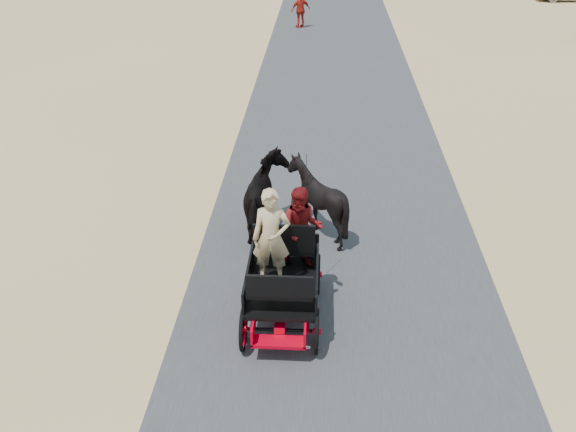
# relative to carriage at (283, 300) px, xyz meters

# --- Properties ---
(ground) EXTENTS (140.00, 140.00, 0.00)m
(ground) POSITION_rel_carriage_xyz_m (1.08, -0.39, -0.36)
(ground) COLOR tan
(road) EXTENTS (6.00, 140.00, 0.01)m
(road) POSITION_rel_carriage_xyz_m (1.08, -0.39, -0.35)
(road) COLOR #38383A
(road) RESTS_ON ground
(carriage) EXTENTS (1.30, 2.40, 0.72)m
(carriage) POSITION_rel_carriage_xyz_m (0.00, 0.00, 0.00)
(carriage) COLOR black
(carriage) RESTS_ON ground
(horse_left) EXTENTS (0.91, 2.01, 1.70)m
(horse_left) POSITION_rel_carriage_xyz_m (-0.55, 3.00, 0.49)
(horse_left) COLOR black
(horse_left) RESTS_ON ground
(horse_right) EXTENTS (1.37, 1.54, 1.70)m
(horse_right) POSITION_rel_carriage_xyz_m (0.55, 3.00, 0.49)
(horse_right) COLOR black
(horse_right) RESTS_ON ground
(driver_man) EXTENTS (0.66, 0.43, 1.80)m
(driver_man) POSITION_rel_carriage_xyz_m (-0.20, 0.05, 1.26)
(driver_man) COLOR tan
(driver_man) RESTS_ON carriage
(passenger_woman) EXTENTS (0.77, 0.60, 1.58)m
(passenger_woman) POSITION_rel_carriage_xyz_m (0.30, 0.60, 1.15)
(passenger_woman) COLOR #660C0F
(passenger_woman) RESTS_ON carriage
(pedestrian) EXTENTS (1.09, 0.84, 1.73)m
(pedestrian) POSITION_rel_carriage_xyz_m (-0.59, 23.37, 0.50)
(pedestrian) COLOR #A71D13
(pedestrian) RESTS_ON ground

